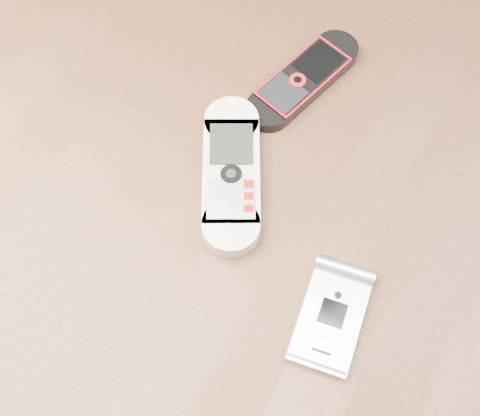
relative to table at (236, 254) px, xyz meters
name	(u,v)px	position (x,y,z in m)	size (l,w,h in m)	color
ground	(238,381)	(0.00, 0.00, -0.64)	(4.00, 4.00, 0.00)	#472B19
table	(236,254)	(0.00, 0.00, 0.00)	(1.20, 0.80, 0.75)	black
nokia_white	(231,173)	(-0.02, 0.03, 0.11)	(0.05, 0.16, 0.02)	beige
nokia_black_red	(303,79)	(-0.02, 0.15, 0.11)	(0.04, 0.14, 0.01)	black
motorola_razr	(331,318)	(0.12, -0.05, 0.11)	(0.05, 0.10, 0.02)	silver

